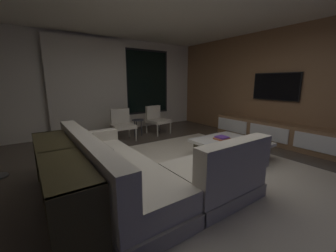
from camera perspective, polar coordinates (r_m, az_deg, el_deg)
name	(u,v)px	position (r m, az deg, el deg)	size (l,w,h in m)	color
floor	(187,172)	(3.51, 5.23, -12.57)	(9.20, 9.20, 0.00)	#473D33
back_wall_with_window	(106,86)	(6.38, -16.69, 10.52)	(6.60, 0.30, 2.70)	beige
media_wall	(289,87)	(5.68, 30.27, 9.33)	(0.12, 7.80, 2.70)	#8E6642
area_rug	(206,169)	(3.66, 10.55, -11.56)	(3.20, 3.80, 0.01)	beige
sectional_couch	(140,173)	(2.82, -7.74, -12.58)	(1.98, 2.50, 0.82)	#B1A997
coffee_table	(230,150)	(4.18, 16.80, -6.22)	(1.16, 1.16, 0.36)	#39311A
book_stack_on_coffee_table	(222,138)	(4.19, 14.61, -3.20)	(0.27, 0.22, 0.06)	#AC5633
accent_chair_near_window	(156,118)	(5.99, -3.19, 2.18)	(0.61, 0.63, 0.78)	#B2ADA0
accent_chair_by_curtain	(122,123)	(5.43, -12.53, 0.88)	(0.59, 0.60, 0.78)	#B2ADA0
side_stool	(138,123)	(5.68, -8.31, 0.91)	(0.32, 0.32, 0.46)	#333338
media_console	(275,133)	(5.58, 27.33, -1.83)	(0.46, 3.10, 0.52)	#8E6642
mounted_tv	(276,87)	(5.70, 27.51, 9.61)	(0.05, 1.12, 0.65)	black
console_table_behind_couch	(61,178)	(2.65, -27.47, -12.48)	(0.40, 2.10, 0.74)	#39311A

